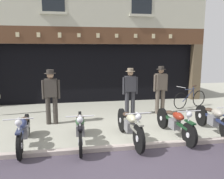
{
  "coord_description": "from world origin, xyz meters",
  "views": [
    {
      "loc": [
        -1.14,
        -4.94,
        2.33
      ],
      "look_at": [
        0.16,
        2.53,
        1.03
      ],
      "focal_mm": 36.77,
      "sensor_mm": 36.0,
      "label": 1
    }
  ],
  "objects_px": {
    "advert_board_near": "(137,62)",
    "salesman_left": "(51,94)",
    "motorcycle_center_right": "(175,122)",
    "shopkeeper_center": "(130,89)",
    "leaning_bicycle": "(190,99)",
    "salesman_right": "(160,87)",
    "motorcycle_left": "(23,130)",
    "motorcycle_center": "(130,125)",
    "motorcycle_right": "(214,119)",
    "motorcycle_center_left": "(80,128)"
  },
  "relations": [
    {
      "from": "advert_board_near",
      "to": "salesman_left",
      "type": "bearing_deg",
      "value": -140.17
    },
    {
      "from": "motorcycle_center_right",
      "to": "advert_board_near",
      "type": "xyz_separation_m",
      "value": [
        0.27,
        4.77,
        1.37
      ]
    },
    {
      "from": "shopkeeper_center",
      "to": "advert_board_near",
      "type": "relative_size",
      "value": 1.88
    },
    {
      "from": "advert_board_near",
      "to": "leaning_bicycle",
      "type": "height_order",
      "value": "advert_board_near"
    },
    {
      "from": "motorcycle_center_right",
      "to": "advert_board_near",
      "type": "bearing_deg",
      "value": -97.36
    },
    {
      "from": "motorcycle_center_right",
      "to": "salesman_right",
      "type": "bearing_deg",
      "value": -105.86
    },
    {
      "from": "motorcycle_left",
      "to": "motorcycle_center",
      "type": "height_order",
      "value": "motorcycle_center"
    },
    {
      "from": "motorcycle_right",
      "to": "salesman_right",
      "type": "xyz_separation_m",
      "value": [
        -0.71,
        2.27,
        0.55
      ]
    },
    {
      "from": "motorcycle_center",
      "to": "shopkeeper_center",
      "type": "relative_size",
      "value": 1.24
    },
    {
      "from": "motorcycle_center_left",
      "to": "advert_board_near",
      "type": "bearing_deg",
      "value": -118.56
    },
    {
      "from": "motorcycle_right",
      "to": "advert_board_near",
      "type": "xyz_separation_m",
      "value": [
        -0.92,
        4.71,
        1.36
      ]
    },
    {
      "from": "salesman_left",
      "to": "shopkeeper_center",
      "type": "xyz_separation_m",
      "value": [
        2.71,
        0.58,
        -0.02
      ]
    },
    {
      "from": "motorcycle_center_left",
      "to": "salesman_left",
      "type": "bearing_deg",
      "value": -63.52
    },
    {
      "from": "leaning_bicycle",
      "to": "advert_board_near",
      "type": "bearing_deg",
      "value": 28.04
    },
    {
      "from": "motorcycle_left",
      "to": "motorcycle_center",
      "type": "bearing_deg",
      "value": 173.38
    },
    {
      "from": "motorcycle_left",
      "to": "shopkeeper_center",
      "type": "relative_size",
      "value": 1.2
    },
    {
      "from": "motorcycle_left",
      "to": "motorcycle_center_right",
      "type": "height_order",
      "value": "motorcycle_left"
    },
    {
      "from": "motorcycle_right",
      "to": "leaning_bicycle",
      "type": "height_order",
      "value": "motorcycle_right"
    },
    {
      "from": "salesman_left",
      "to": "motorcycle_center_right",
      "type": "bearing_deg",
      "value": 154.74
    },
    {
      "from": "motorcycle_left",
      "to": "leaning_bicycle",
      "type": "distance_m",
      "value": 6.66
    },
    {
      "from": "leaning_bicycle",
      "to": "motorcycle_left",
      "type": "bearing_deg",
      "value": 99.48
    },
    {
      "from": "salesman_left",
      "to": "salesman_right",
      "type": "xyz_separation_m",
      "value": [
        3.86,
        0.6,
        0.0
      ]
    },
    {
      "from": "motorcycle_right",
      "to": "salesman_left",
      "type": "distance_m",
      "value": 4.89
    },
    {
      "from": "salesman_right",
      "to": "leaning_bicycle",
      "type": "distance_m",
      "value": 1.81
    },
    {
      "from": "motorcycle_center",
      "to": "motorcycle_right",
      "type": "height_order",
      "value": "motorcycle_center"
    },
    {
      "from": "shopkeeper_center",
      "to": "leaning_bicycle",
      "type": "distance_m",
      "value": 2.87
    },
    {
      "from": "motorcycle_left",
      "to": "motorcycle_center_left",
      "type": "xyz_separation_m",
      "value": [
        1.36,
        -0.1,
        0.01
      ]
    },
    {
      "from": "shopkeeper_center",
      "to": "motorcycle_center_right",
      "type": "bearing_deg",
      "value": 106.45
    },
    {
      "from": "salesman_left",
      "to": "leaning_bicycle",
      "type": "relative_size",
      "value": 1.06
    },
    {
      "from": "motorcycle_center",
      "to": "motorcycle_center_right",
      "type": "xyz_separation_m",
      "value": [
        1.29,
        0.09,
        -0.02
      ]
    },
    {
      "from": "motorcycle_center",
      "to": "advert_board_near",
      "type": "xyz_separation_m",
      "value": [
        1.56,
        4.85,
        1.35
      ]
    },
    {
      "from": "motorcycle_left",
      "to": "salesman_right",
      "type": "xyz_separation_m",
      "value": [
        4.4,
        2.3,
        0.56
      ]
    },
    {
      "from": "motorcycle_center",
      "to": "salesman_left",
      "type": "relative_size",
      "value": 1.22
    },
    {
      "from": "motorcycle_center_left",
      "to": "motorcycle_center",
      "type": "xyz_separation_m",
      "value": [
        1.26,
        -0.01,
        0.01
      ]
    },
    {
      "from": "motorcycle_center_right",
      "to": "shopkeeper_center",
      "type": "relative_size",
      "value": 1.2
    },
    {
      "from": "shopkeeper_center",
      "to": "leaning_bicycle",
      "type": "relative_size",
      "value": 1.04
    },
    {
      "from": "motorcycle_center",
      "to": "motorcycle_right",
      "type": "distance_m",
      "value": 2.48
    },
    {
      "from": "salesman_right",
      "to": "motorcycle_left",
      "type": "bearing_deg",
      "value": 21.56
    },
    {
      "from": "motorcycle_left",
      "to": "leaning_bicycle",
      "type": "relative_size",
      "value": 1.25
    },
    {
      "from": "motorcycle_left",
      "to": "motorcycle_right",
      "type": "distance_m",
      "value": 5.1
    },
    {
      "from": "motorcycle_right",
      "to": "leaning_bicycle",
      "type": "distance_m",
      "value": 3.05
    },
    {
      "from": "motorcycle_center_left",
      "to": "motorcycle_center",
      "type": "relative_size",
      "value": 0.96
    },
    {
      "from": "motorcycle_center_right",
      "to": "salesman_left",
      "type": "bearing_deg",
      "value": -31.09
    },
    {
      "from": "salesman_left",
      "to": "salesman_right",
      "type": "relative_size",
      "value": 0.99
    },
    {
      "from": "salesman_right",
      "to": "motorcycle_center_left",
      "type": "bearing_deg",
      "value": 32.28
    },
    {
      "from": "motorcycle_center_left",
      "to": "shopkeeper_center",
      "type": "distance_m",
      "value": 3.07
    },
    {
      "from": "motorcycle_center_left",
      "to": "advert_board_near",
      "type": "xyz_separation_m",
      "value": [
        2.82,
        4.84,
        1.36
      ]
    },
    {
      "from": "motorcycle_left",
      "to": "shopkeeper_center",
      "type": "distance_m",
      "value": 3.99
    },
    {
      "from": "motorcycle_center_right",
      "to": "shopkeeper_center",
      "type": "bearing_deg",
      "value": -77.79
    },
    {
      "from": "motorcycle_right",
      "to": "salesman_right",
      "type": "bearing_deg",
      "value": -70.16
    }
  ]
}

